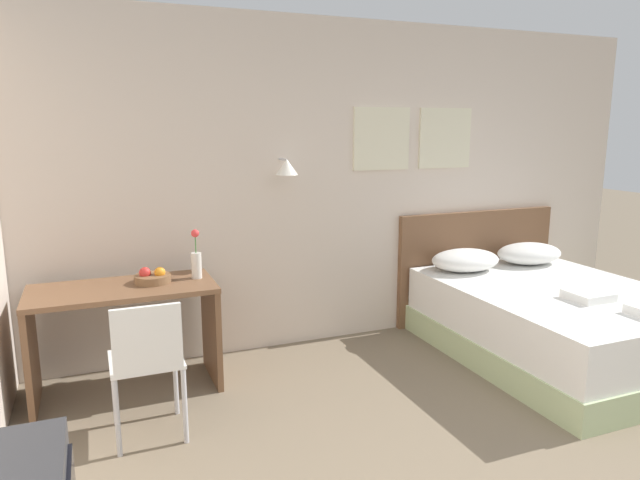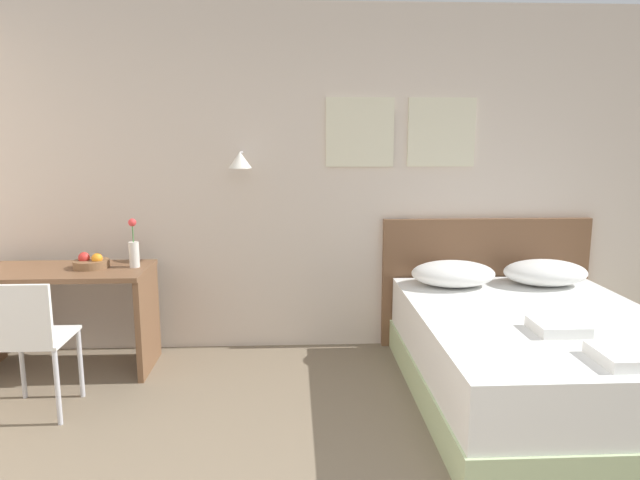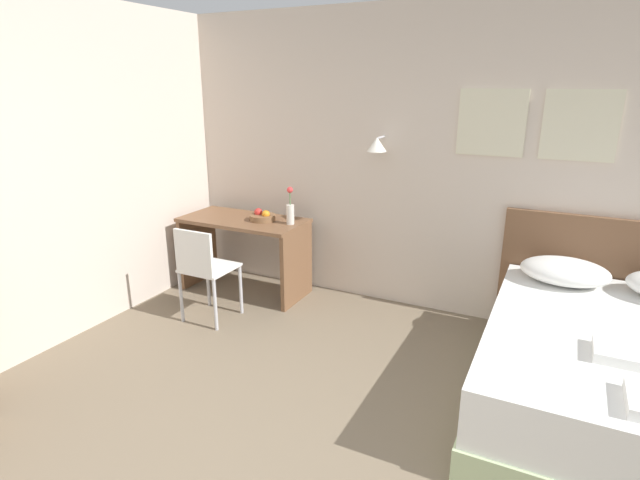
{
  "view_description": "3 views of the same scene",
  "coord_description": "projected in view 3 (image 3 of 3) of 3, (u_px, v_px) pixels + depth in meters",
  "views": [
    {
      "loc": [
        -1.96,
        -1.4,
        1.81
      ],
      "look_at": [
        -0.53,
        2.12,
        1.05
      ],
      "focal_mm": 32.0,
      "sensor_mm": 36.0,
      "label": 1
    },
    {
      "loc": [
        -0.17,
        -1.49,
        1.67
      ],
      "look_at": [
        0.01,
        2.1,
        1.02
      ],
      "focal_mm": 32.0,
      "sensor_mm": 36.0,
      "label": 2
    },
    {
      "loc": [
        0.93,
        -1.33,
        2.0
      ],
      "look_at": [
        -0.54,
        1.65,
        0.95
      ],
      "focal_mm": 28.0,
      "sensor_mm": 36.0,
      "label": 3
    }
  ],
  "objects": [
    {
      "name": "folded_towel_near_foot",
      "position": [
        622.0,
        353.0,
        2.71
      ],
      "size": [
        0.28,
        0.26,
        0.06
      ],
      "color": "white",
      "rests_on": "bed"
    },
    {
      "name": "pillow_left",
      "position": [
        565.0,
        271.0,
        3.71
      ],
      "size": [
        0.62,
        0.44,
        0.19
      ],
      "color": "white",
      "rests_on": "bed"
    },
    {
      "name": "bed",
      "position": [
        616.0,
        377.0,
        3.05
      ],
      "size": [
        1.54,
        2.02,
        0.57
      ],
      "color": "#B2C693",
      "rests_on": "ground_plane"
    },
    {
      "name": "flower_vase",
      "position": [
        290.0,
        211.0,
        4.6
      ],
      "size": [
        0.07,
        0.07,
        0.35
      ],
      "color": "silver",
      "rests_on": "desk"
    },
    {
      "name": "headboard",
      "position": [
        613.0,
        284.0,
        3.86
      ],
      "size": [
        1.66,
        0.06,
        1.03
      ],
      "color": "brown",
      "rests_on": "ground_plane"
    },
    {
      "name": "fruit_bowl",
      "position": [
        262.0,
        217.0,
        4.75
      ],
      "size": [
        0.25,
        0.25,
        0.11
      ],
      "color": "brown",
      "rests_on": "desk"
    },
    {
      "name": "desk",
      "position": [
        244.0,
        241.0,
        4.89
      ],
      "size": [
        1.21,
        0.59,
        0.75
      ],
      "color": "brown",
      "rests_on": "ground_plane"
    },
    {
      "name": "wall_back",
      "position": [
        446.0,
        165.0,
        4.25
      ],
      "size": [
        5.86,
        0.31,
        2.65
      ],
      "color": "beige",
      "rests_on": "ground_plane"
    },
    {
      "name": "desk_chair",
      "position": [
        203.0,
        266.0,
        4.24
      ],
      "size": [
        0.41,
        0.41,
        0.85
      ],
      "color": "white",
      "rests_on": "ground_plane"
    }
  ]
}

